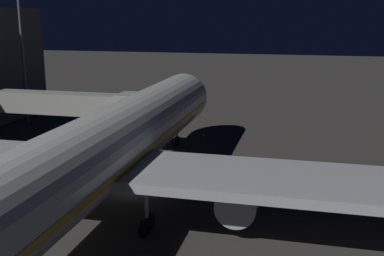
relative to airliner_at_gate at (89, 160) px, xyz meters
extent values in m
plane|color=#383533|center=(0.00, -8.64, -5.47)|extent=(320.00, 320.00, 0.00)
cylinder|color=silver|center=(0.00, -1.33, 0.14)|extent=(6.01, 52.46, 6.01)
sphere|color=silver|center=(0.00, -27.56, 0.14)|extent=(5.89, 5.89, 5.89)
cube|color=gold|center=(0.00, -1.33, -0.31)|extent=(6.07, 50.36, 0.50)
cube|color=black|center=(0.00, -25.76, 1.19)|extent=(3.30, 1.40, 0.90)
cube|color=#B7BABF|center=(0.00, -1.42, -0.91)|extent=(59.57, 8.01, 0.70)
cylinder|color=#B7BABF|center=(-10.79, -2.42, -2.91)|extent=(2.99, 4.55, 2.99)
cylinder|color=black|center=(-10.79, -4.70, -2.91)|extent=(2.54, 0.15, 2.54)
cylinder|color=black|center=(10.79, -4.70, -2.91)|extent=(2.54, 0.15, 2.54)
cylinder|color=#B7BABF|center=(0.00, -24.06, -3.27)|extent=(0.28, 0.28, 2.00)
cylinder|color=black|center=(0.00, -24.06, -4.87)|extent=(0.45, 1.20, 1.20)
cylinder|color=#B7BABF|center=(-4.20, -0.42, -3.27)|extent=(0.28, 0.28, 2.00)
cylinder|color=black|center=(-4.20, -1.07, -4.87)|extent=(0.45, 1.20, 1.20)
cylinder|color=black|center=(-4.20, 0.23, -4.87)|extent=(0.45, 1.20, 1.20)
cylinder|color=#B7BABF|center=(4.20, -0.42, -3.27)|extent=(0.28, 0.28, 2.00)
cylinder|color=black|center=(4.20, -1.07, -4.87)|extent=(0.45, 1.20, 1.20)
cylinder|color=black|center=(4.20, 0.23, -4.87)|extent=(0.45, 1.20, 1.20)
cube|color=#9E9E99|center=(12.76, -19.69, 0.14)|extent=(17.31, 2.60, 2.50)
cube|color=#9E9E99|center=(4.10, -19.69, 0.14)|extent=(3.20, 3.40, 3.00)
cube|color=black|center=(2.70, -19.69, 0.14)|extent=(0.70, 3.20, 2.70)
cylinder|color=#B7BABF|center=(5.10, -19.69, -3.29)|extent=(0.56, 0.56, 4.36)
cylinder|color=black|center=(4.50, -19.69, -5.17)|extent=(0.25, 0.60, 0.60)
cylinder|color=black|center=(5.70, -19.69, -5.17)|extent=(0.25, 0.60, 0.60)
cylinder|color=#59595E|center=(25.50, -31.49, 4.35)|extent=(0.40, 0.40, 19.64)
cone|color=orange|center=(-2.20, -29.56, -5.19)|extent=(0.36, 0.36, 0.55)
cone|color=orange|center=(2.20, -29.56, -5.19)|extent=(0.36, 0.36, 0.55)
camera|label=1|loc=(-15.11, 30.23, 10.34)|focal=43.96mm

